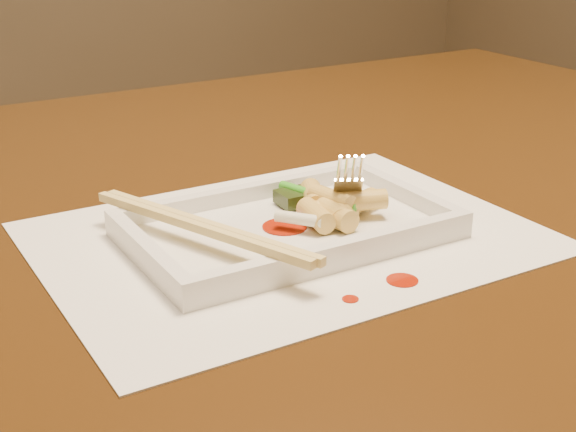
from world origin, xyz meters
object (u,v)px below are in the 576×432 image
placemat (288,237)px  plate_base (288,232)px  table (268,269)px  fork (348,125)px  chopstick_a (197,227)px

placemat → plate_base: 0.00m
placemat → plate_base: plate_base is taller
table → fork: bearing=-84.9°
table → fork: size_ratio=10.00×
table → placemat: (-0.06, -0.14, 0.10)m
fork → chopstick_a: bearing=-173.2°
placemat → chopstick_a: chopstick_a is taller
plate_base → chopstick_a: size_ratio=1.16×
plate_base → chopstick_a: chopstick_a is taller
placemat → chopstick_a: size_ratio=1.78×
fork → placemat: bearing=-165.6°
plate_base → fork: (0.07, 0.02, 0.08)m
chopstick_a → fork: fork is taller
plate_base → fork: size_ratio=1.86×
plate_base → fork: bearing=14.4°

